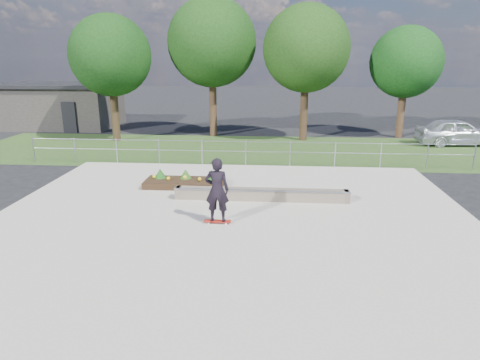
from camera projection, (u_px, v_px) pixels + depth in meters
name	position (u px, v px, depth m)	size (l,w,h in m)	color
ground	(229.00, 231.00, 12.36)	(120.00, 120.00, 0.00)	black
grass_verge	(250.00, 150.00, 22.89)	(30.00, 8.00, 0.02)	#29431B
concrete_slab	(229.00, 230.00, 12.35)	(15.00, 15.00, 0.06)	#A8A295
fence	(246.00, 150.00, 19.32)	(20.06, 0.06, 1.20)	gray
building	(58.00, 105.00, 30.18)	(8.40, 5.40, 3.00)	#2E2B29
tree_far_left	(110.00, 56.00, 24.03)	(4.55, 4.55, 7.15)	black
tree_mid_left	(212.00, 43.00, 25.33)	(5.25, 5.25, 8.25)	#332014
tree_mid_right	(306.00, 49.00, 24.07)	(4.90, 4.90, 7.70)	black
tree_far_right	(406.00, 62.00, 25.28)	(4.20, 4.20, 6.60)	#372216
grind_ledge	(261.00, 194.00, 14.74)	(6.00, 0.44, 0.43)	brown
planter_bed	(185.00, 181.00, 16.36)	(3.00, 1.20, 0.61)	black
skateboarder	(217.00, 190.00, 12.47)	(0.80, 0.47, 2.00)	silver
parked_car	(457.00, 132.00, 23.96)	(1.77, 4.40, 1.50)	silver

